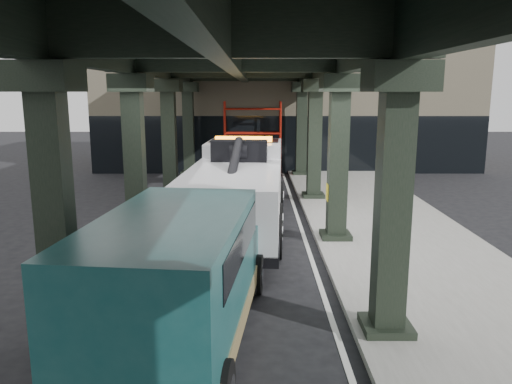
{
  "coord_description": "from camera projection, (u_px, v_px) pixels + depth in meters",
  "views": [
    {
      "loc": [
        0.17,
        -12.61,
        4.5
      ],
      "look_at": [
        0.18,
        1.3,
        1.7
      ],
      "focal_mm": 35.0,
      "sensor_mm": 36.0,
      "label": 1
    }
  ],
  "objects": [
    {
      "name": "ground",
      "position": [
        249.0,
        264.0,
        13.25
      ],
      "size": [
        90.0,
        90.0,
        0.0
      ],
      "primitive_type": "plane",
      "color": "black",
      "rests_on": "ground"
    },
    {
      "name": "sidewalk",
      "position": [
        397.0,
        240.0,
        15.2
      ],
      "size": [
        5.0,
        40.0,
        0.15
      ],
      "primitive_type": "cube",
      "color": "gray",
      "rests_on": "ground"
    },
    {
      "name": "lane_stripe",
      "position": [
        306.0,
        242.0,
        15.21
      ],
      "size": [
        0.12,
        38.0,
        0.01
      ],
      "primitive_type": "cube",
      "color": "silver",
      "rests_on": "ground"
    },
    {
      "name": "viaduct",
      "position": [
        236.0,
        57.0,
        14.13
      ],
      "size": [
        7.4,
        32.0,
        6.4
      ],
      "color": "black",
      "rests_on": "ground"
    },
    {
      "name": "building",
      "position": [
        284.0,
        100.0,
        32.07
      ],
      "size": [
        22.0,
        10.0,
        8.0
      ],
      "primitive_type": "cube",
      "color": "#C6B793",
      "rests_on": "ground"
    },
    {
      "name": "scaffolding",
      "position": [
        253.0,
        137.0,
        27.19
      ],
      "size": [
        3.08,
        0.88,
        4.0
      ],
      "color": "red",
      "rests_on": "ground"
    },
    {
      "name": "tow_truck",
      "position": [
        239.0,
        187.0,
        15.97
      ],
      "size": [
        3.25,
        9.6,
        3.1
      ],
      "rotation": [
        0.0,
        0.0,
        -0.06
      ],
      "color": "black",
      "rests_on": "ground"
    },
    {
      "name": "towed_van",
      "position": [
        178.0,
        276.0,
        8.7
      ],
      "size": [
        3.03,
        6.4,
        2.51
      ],
      "rotation": [
        0.0,
        0.0,
        -0.11
      ],
      "color": "#134445",
      "rests_on": "ground"
    }
  ]
}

